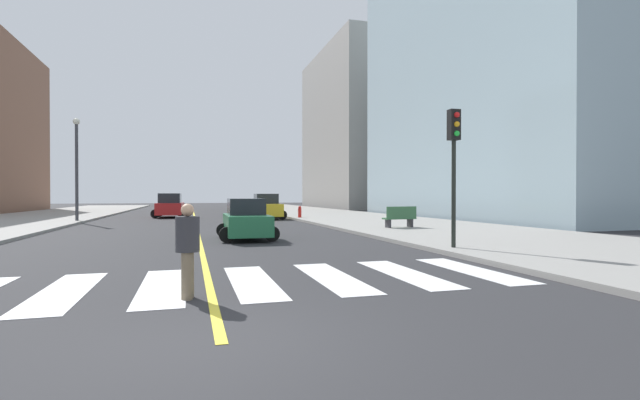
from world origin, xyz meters
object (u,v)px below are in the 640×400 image
car_green_second (246,220)px  street_lamp (77,160)px  traffic_light_near_corner (454,150)px  park_bench (400,217)px  fire_hydrant (300,212)px  car_yellow_nearest (266,207)px  car_red_third (170,206)px  pedestrian_crossing (188,246)px

car_green_second → street_lamp: 18.15m
traffic_light_near_corner → street_lamp: 26.38m
car_green_second → park_bench: 8.83m
car_green_second → street_lamp: size_ratio=0.56×
car_green_second → traffic_light_near_corner: 9.02m
traffic_light_near_corner → fire_hydrant: traffic_light_near_corner is taller
car_green_second → park_bench: (8.43, 2.64, -0.11)m
car_yellow_nearest → car_red_third: car_red_third is taller
car_yellow_nearest → pedestrian_crossing: (-5.85, -27.09, 0.01)m
park_bench → fire_hydrant: park_bench is taller
car_red_third → fire_hydrant: (9.78, -6.12, -0.37)m
fire_hydrant → street_lamp: (-15.58, 0.11, 3.71)m
street_lamp → park_bench: bearing=-34.2°
car_green_second → traffic_light_near_corner: bearing=134.7°
car_green_second → street_lamp: street_lamp is taller
car_yellow_nearest → park_bench: size_ratio=2.43×
car_green_second → car_red_third: bearing=-78.7°
traffic_light_near_corner → park_bench: size_ratio=2.44×
park_bench → pedestrian_crossing: (-10.76, -13.44, 0.25)m
car_green_second → fire_hydrant: 15.96m
park_bench → fire_hydrant: (-2.54, 12.19, -0.11)m
car_green_second → park_bench: car_green_second is taller
park_bench → street_lamp: 22.20m
car_green_second → pedestrian_crossing: car_green_second is taller
car_red_third → fire_hydrant: 11.54m
car_green_second → park_bench: bearing=-161.8°
street_lamp → car_green_second: bearing=-57.0°
car_red_third → fire_hydrant: car_red_third is taller
traffic_light_near_corner → car_red_third: bearing=-70.0°
car_red_third → street_lamp: street_lamp is taller
car_yellow_nearest → car_red_third: (-7.41, 4.66, 0.02)m
traffic_light_near_corner → pedestrian_crossing: 9.81m
park_bench → pedestrian_crossing: size_ratio=1.08×
car_red_third → car_green_second: bearing=-77.1°
car_green_second → pedestrian_crossing: (-2.34, -10.80, 0.14)m
car_yellow_nearest → park_bench: bearing=111.0°
car_red_third → traffic_light_near_corner: (9.90, -27.18, 2.38)m
car_yellow_nearest → fire_hydrant: (2.37, -1.46, -0.35)m
pedestrian_crossing → car_green_second: bearing=177.1°
car_yellow_nearest → car_green_second: size_ratio=1.16×
street_lamp → pedestrian_crossing: bearing=-74.0°
pedestrian_crossing → fire_hydrant: 26.92m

